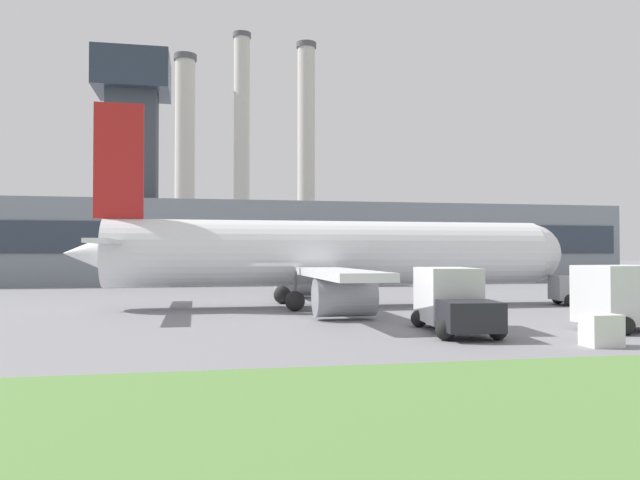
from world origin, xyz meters
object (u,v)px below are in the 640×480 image
Objects in this scene: baggage_truck at (452,301)px; fuel_truck at (631,299)px; airplane at (324,255)px; pushback_tug at (587,288)px.

baggage_truck is 1.18× the size of fuel_truck.
fuel_truck reaches higher than baggage_truck.
airplane is 4.92× the size of baggage_truck.
baggage_truck is (-12.73, -10.00, 0.19)m from pushback_tug.
baggage_truck is 7.11m from fuel_truck.
pushback_tug is at bearing -7.67° from airplane.
fuel_truck is (9.61, -13.19, -1.71)m from airplane.
airplane is 15.58m from pushback_tug.
baggage_truck is at bearing 170.93° from fuel_truck.
pushback_tug is 12.51m from fuel_truck.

